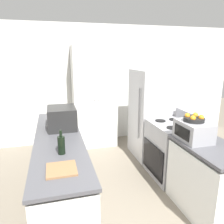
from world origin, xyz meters
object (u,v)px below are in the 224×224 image
at_px(pantry_cabinet, 94,97).
at_px(toaster_oven, 193,131).
at_px(refrigerator, 152,114).
at_px(fruit_bowl, 194,119).
at_px(microwave, 62,118).
at_px(stove, 172,150).
at_px(wine_bottle, 61,145).

bearing_deg(pantry_cabinet, toaster_oven, -70.71).
relative_size(refrigerator, fruit_bowl, 6.69).
height_order(microwave, toaster_oven, microwave).
relative_size(pantry_cabinet, stove, 2.02).
bearing_deg(microwave, stove, -8.27).
distance_m(stove, fruit_bowl, 0.98).
height_order(pantry_cabinet, fruit_bowl, pantry_cabinet).
bearing_deg(refrigerator, fruit_bowl, -96.25).
distance_m(stove, microwave, 1.81).
relative_size(stove, refrigerator, 0.63).
xyz_separation_m(refrigerator, toaster_oven, (-0.17, -1.50, 0.18)).
height_order(stove, toaster_oven, toaster_oven).
distance_m(stove, wine_bottle, 1.94).
bearing_deg(microwave, refrigerator, 18.63).
xyz_separation_m(pantry_cabinet, microwave, (-0.75, -1.41, -0.01)).
bearing_deg(toaster_oven, stove, 79.21).
bearing_deg(wine_bottle, microwave, 86.59).
xyz_separation_m(refrigerator, wine_bottle, (-1.78, -1.47, 0.16)).
height_order(refrigerator, fruit_bowl, refrigerator).
relative_size(wine_bottle, fruit_bowl, 1.07).
bearing_deg(stove, refrigerator, 87.31).
bearing_deg(refrigerator, wine_bottle, -140.45).
relative_size(microwave, toaster_oven, 1.11).
bearing_deg(wine_bottle, pantry_cabinet, 70.83).
bearing_deg(stove, toaster_oven, -100.79).
distance_m(toaster_oven, fruit_bowl, 0.16).
xyz_separation_m(wine_bottle, toaster_oven, (1.61, -0.03, 0.02)).
relative_size(pantry_cabinet, wine_bottle, 7.91).
height_order(stove, microwave, microwave).
xyz_separation_m(pantry_cabinet, refrigerator, (0.98, -0.83, -0.23)).
relative_size(refrigerator, toaster_oven, 3.81).
xyz_separation_m(stove, wine_bottle, (-1.74, -0.64, 0.55)).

